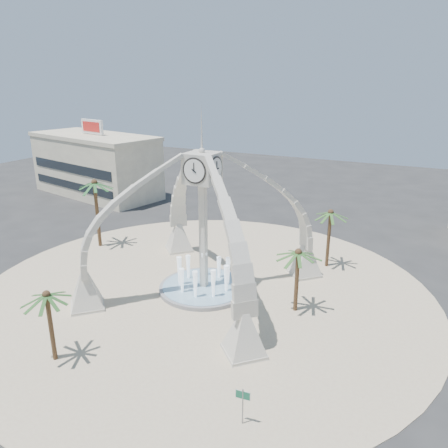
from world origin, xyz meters
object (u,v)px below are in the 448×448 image
at_px(clock_tower, 203,221).
at_px(palm_north, 331,213).
at_px(palm_east, 298,253).
at_px(fountain, 204,287).
at_px(street_sign, 243,399).
at_px(palm_south, 46,295).
at_px(palm_west, 94,184).

bearing_deg(clock_tower, palm_north, 49.78).
bearing_deg(palm_east, palm_north, 89.43).
distance_m(clock_tower, fountain, 6.20).
height_order(palm_east, street_sign, palm_east).
bearing_deg(clock_tower, palm_south, -106.70).
relative_size(palm_east, palm_south, 1.06).
xyz_separation_m(fountain, street_sign, (9.64, -13.01, 1.36)).
height_order(palm_north, palm_south, palm_north).
relative_size(palm_east, street_sign, 2.51).
bearing_deg(fountain, palm_east, 0.99).
bearing_deg(clock_tower, street_sign, -53.47).
bearing_deg(street_sign, palm_north, 87.24).
height_order(palm_west, palm_north, palm_west).
relative_size(fountain, palm_west, 0.98).
relative_size(palm_north, palm_south, 1.16).
relative_size(palm_west, palm_south, 1.48).
distance_m(fountain, palm_north, 14.19).
bearing_deg(palm_east, fountain, -179.01).
xyz_separation_m(fountain, palm_north, (8.50, 10.05, 5.32)).
distance_m(clock_tower, palm_east, 8.52).
height_order(clock_tower, palm_north, clock_tower).
bearing_deg(palm_west, fountain, -14.75).
relative_size(palm_west, palm_north, 1.28).
bearing_deg(palm_east, street_sign, -84.61).
bearing_deg(palm_south, palm_west, 123.72).
distance_m(clock_tower, palm_north, 13.19).
bearing_deg(palm_north, palm_south, -118.11).
xyz_separation_m(fountain, palm_west, (-15.70, 4.14, 6.93)).
xyz_separation_m(palm_east, palm_south, (-12.41, -13.52, -0.24)).
height_order(palm_south, street_sign, palm_south).
bearing_deg(fountain, palm_north, 49.78).
xyz_separation_m(palm_west, palm_north, (24.20, 5.91, -1.61)).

